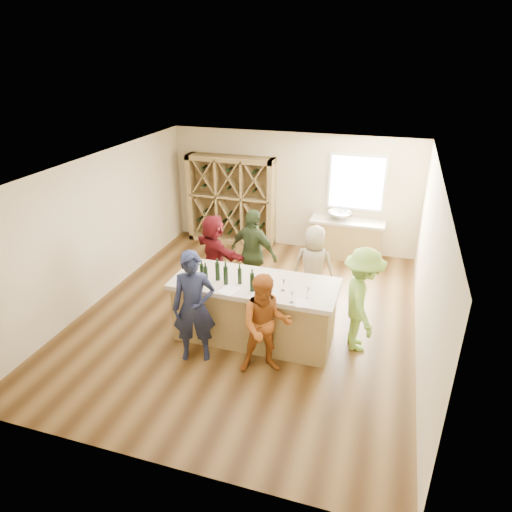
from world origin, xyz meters
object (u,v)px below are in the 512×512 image
(wine_bottle_d, at_px, (226,275))
(person_near_left, at_px, (194,307))
(wine_bottle_f, at_px, (252,282))
(person_server, at_px, (362,300))
(wine_bottle_e, at_px, (240,276))
(person_far_right, at_px, (313,267))
(person_far_left, at_px, (214,252))
(wine_bottle_b, at_px, (206,275))
(person_far_mid, at_px, (254,254))
(wine_rack, at_px, (231,200))
(sink, at_px, (339,215))
(wine_bottle_a, at_px, (202,272))
(wine_bottle_c, at_px, (218,272))
(person_near_right, at_px, (266,325))
(tasting_counter_base, at_px, (255,312))

(wine_bottle_d, bearing_deg, person_near_left, -117.61)
(wine_bottle_f, bearing_deg, person_server, 18.39)
(wine_bottle_e, height_order, wine_bottle_f, wine_bottle_f)
(person_far_right, height_order, person_far_left, person_far_right)
(wine_bottle_b, distance_m, person_far_mid, 1.76)
(wine_rack, xyz_separation_m, person_far_left, (0.52, -2.43, -0.30))
(sink, relative_size, wine_bottle_a, 2.02)
(wine_bottle_b, distance_m, wine_bottle_d, 0.32)
(wine_bottle_e, relative_size, person_far_right, 0.17)
(wine_bottle_c, bearing_deg, person_near_right, -33.20)
(sink, height_order, person_far_left, person_far_left)
(person_far_left, bearing_deg, sink, -98.95)
(wine_bottle_d, xyz_separation_m, wine_bottle_f, (0.48, -0.09, -0.00))
(person_server, bearing_deg, person_near_left, 97.78)
(wine_bottle_e, xyz_separation_m, person_far_left, (-1.10, 1.59, -0.42))
(person_server, bearing_deg, wine_bottle_e, 85.73)
(person_far_right, relative_size, person_far_left, 1.01)
(sink, xyz_separation_m, person_far_mid, (-1.33, -2.41, -0.11))
(person_far_right, xyz_separation_m, person_far_left, (-2.03, 0.06, -0.01))
(sink, distance_m, person_near_left, 4.89)
(person_server, relative_size, wine_bottle_f, 5.93)
(wine_bottle_a, distance_m, person_near_left, 0.71)
(wine_bottle_e, distance_m, person_server, 2.00)
(wine_bottle_c, relative_size, person_far_mid, 0.17)
(sink, bearing_deg, wine_bottle_e, -105.29)
(sink, height_order, wine_bottle_b, wine_bottle_b)
(sink, xyz_separation_m, wine_bottle_f, (-0.82, -4.12, 0.22))
(wine_bottle_c, distance_m, wine_bottle_d, 0.20)
(wine_bottle_c, xyz_separation_m, wine_bottle_e, (0.39, -0.01, -0.02))
(person_near_left, relative_size, person_near_right, 1.13)
(tasting_counter_base, height_order, wine_bottle_b, wine_bottle_b)
(tasting_counter_base, height_order, person_far_mid, person_far_mid)
(wine_bottle_e, relative_size, wine_bottle_f, 0.90)
(wine_bottle_b, height_order, wine_bottle_f, wine_bottle_f)
(person_server, bearing_deg, person_far_right, 25.31)
(wine_rack, bearing_deg, wine_bottle_a, -76.51)
(person_far_mid, bearing_deg, tasting_counter_base, 125.54)
(tasting_counter_base, height_order, person_far_right, person_far_right)
(sink, bearing_deg, person_far_mid, -118.98)
(wine_bottle_c, distance_m, wine_bottle_e, 0.39)
(wine_rack, height_order, person_far_mid, wine_rack)
(wine_bottle_a, xyz_separation_m, person_near_left, (0.13, -0.64, -0.29))
(wine_bottle_a, relative_size, wine_bottle_e, 0.99)
(wine_bottle_c, xyz_separation_m, wine_bottle_f, (0.65, -0.18, -0.00))
(sink, relative_size, wine_bottle_d, 1.76)
(wine_rack, height_order, person_near_right, wine_rack)
(wine_bottle_d, bearing_deg, wine_bottle_b, -165.50)
(wine_bottle_c, bearing_deg, person_far_right, 49.03)
(wine_bottle_c, bearing_deg, wine_bottle_e, -1.44)
(wine_bottle_d, distance_m, person_near_left, 0.74)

